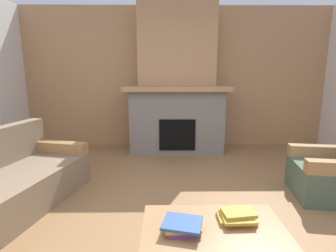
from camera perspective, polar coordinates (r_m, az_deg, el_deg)
name	(u,v)px	position (r m, az deg, el deg)	size (l,w,h in m)	color
ground	(187,226)	(2.82, 4.09, -20.45)	(9.00, 9.00, 0.00)	olive
wall_back_wood_panel	(176,78)	(5.39, 1.69, 10.11)	(6.00, 0.12, 2.70)	tan
fireplace	(177,89)	(5.02, 1.85, 7.86)	(1.90, 0.82, 2.70)	gray
couch	(8,184)	(3.47, -30.94, -10.55)	(1.24, 1.95, 0.85)	#847056
armchair	(333,173)	(3.80, 31.65, -8.60)	(0.86, 0.86, 0.85)	#4C604C
coffee_table	(213,233)	(2.06, 9.57, -21.51)	(1.00, 0.60, 0.43)	#A87A4C
book_stack_near_edge	(182,226)	(1.94, 3.08, -20.42)	(0.30, 0.28, 0.07)	#7A3D84
book_stack_center	(237,216)	(2.11, 14.49, -18.10)	(0.27, 0.22, 0.08)	gold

